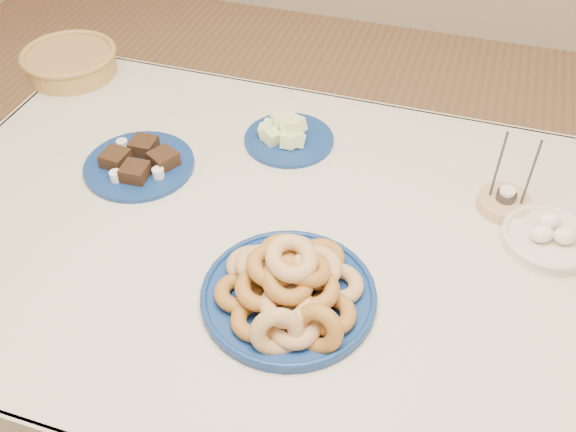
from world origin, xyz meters
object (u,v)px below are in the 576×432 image
(dining_table, at_px, (295,268))
(egg_bowl, at_px, (548,238))
(donut_platter, at_px, (289,288))
(wicker_basket, at_px, (70,61))
(melon_plate, at_px, (287,134))
(brownie_plate, at_px, (139,163))
(candle_holder, at_px, (504,202))

(dining_table, relative_size, egg_bowl, 6.77)
(donut_platter, height_order, wicker_basket, donut_platter)
(melon_plate, bearing_deg, egg_bowl, -15.59)
(dining_table, distance_m, donut_platter, 0.24)
(brownie_plate, relative_size, wicker_basket, 1.10)
(dining_table, relative_size, wicker_basket, 5.80)
(brownie_plate, height_order, candle_holder, candle_holder)
(egg_bowl, bearing_deg, melon_plate, 164.41)
(brownie_plate, bearing_deg, candle_holder, 8.20)
(melon_plate, height_order, candle_holder, candle_holder)
(donut_platter, xyz_separation_m, wicker_basket, (-0.85, 0.61, -0.00))
(dining_table, bearing_deg, candle_holder, 28.20)
(dining_table, bearing_deg, melon_plate, 111.12)
(melon_plate, height_order, brownie_plate, melon_plate)
(donut_platter, distance_m, wicker_basket, 1.05)
(donut_platter, height_order, melon_plate, donut_platter)
(brownie_plate, bearing_deg, dining_table, -13.64)
(donut_platter, xyz_separation_m, candle_holder, (0.37, 0.40, -0.02))
(brownie_plate, height_order, wicker_basket, wicker_basket)
(candle_holder, bearing_deg, wicker_basket, 170.22)
(candle_holder, bearing_deg, brownie_plate, -171.80)
(donut_platter, bearing_deg, brownie_plate, 148.91)
(candle_holder, distance_m, egg_bowl, 0.13)
(brownie_plate, distance_m, wicker_basket, 0.51)
(melon_plate, height_order, egg_bowl, melon_plate)
(melon_plate, xyz_separation_m, brownie_plate, (-0.30, -0.21, -0.01))
(dining_table, bearing_deg, egg_bowl, 14.72)
(brownie_plate, relative_size, egg_bowl, 1.29)
(donut_platter, distance_m, candle_holder, 0.55)
(dining_table, distance_m, brownie_plate, 0.45)
(dining_table, bearing_deg, brownie_plate, 166.36)
(dining_table, height_order, melon_plate, melon_plate)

